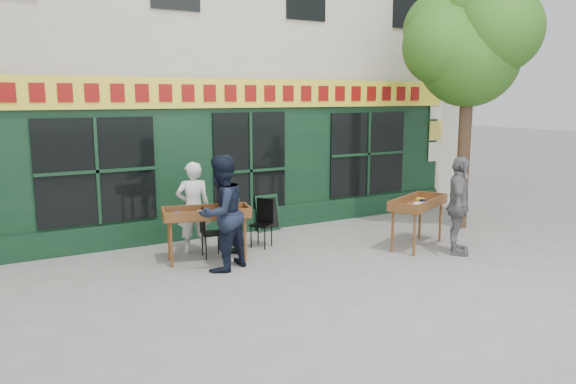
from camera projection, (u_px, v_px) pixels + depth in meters
The scene contains 14 objects.
ground at pixel (307, 257), 10.38m from camera, with size 80.00×80.00×0.00m, color slate.
building at pixel (186, 17), 14.63m from camera, with size 14.00×7.26×10.00m.
street_tree at pixel (469, 41), 12.14m from camera, with size 3.05×2.90×5.60m.
book_cart_center at pixel (206, 216), 10.00m from camera, with size 1.60×0.96×0.99m.
dog at pixel (225, 189), 10.05m from camera, with size 0.34×0.60×0.60m, color black, non-canonical shape.
woman at pixel (193, 208), 10.54m from camera, with size 0.64×0.42×1.74m, color silver.
book_cart_right at pixel (418, 206), 10.96m from camera, with size 1.62×1.18×0.99m.
man_right at pixel (458, 206), 10.45m from camera, with size 1.08×0.45×1.85m, color #5E5E64.
bistro_table at pixel (237, 224), 10.66m from camera, with size 0.60×0.60×0.76m.
bistro_chair_left at pixel (207, 228), 10.27m from camera, with size 0.42×0.41×0.95m.
bistro_chair_right at pixel (263, 219), 11.05m from camera, with size 0.51×0.51×0.95m.
potted_plant at pixel (236, 205), 10.59m from camera, with size 0.16×0.11×0.30m, color gray.
man_left at pixel (221, 213), 9.47m from camera, with size 0.96×0.75×1.98m, color black.
chalkboard at pixel (268, 213), 12.36m from camera, with size 0.57×0.22×0.79m.
Camera 1 is at (-5.33, -8.50, 2.94)m, focal length 35.00 mm.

